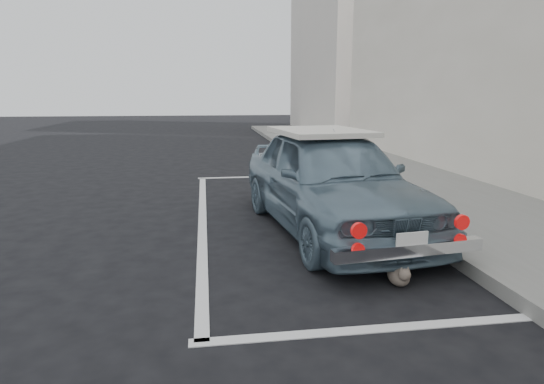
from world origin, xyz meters
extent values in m
plane|color=black|center=(0.00, 0.00, 0.00)|extent=(80.00, 80.00, 0.00)
cube|color=slate|center=(3.20, 2.00, 0.07)|extent=(2.80, 40.00, 0.15)
cube|color=black|center=(4.66, 4.00, 1.40)|extent=(0.10, 16.00, 2.40)
cube|color=#B42416|center=(4.66, 10.00, 4.60)|extent=(0.10, 2.00, 1.60)
cube|color=beige|center=(6.35, 20.00, 4.00)|extent=(3.50, 10.00, 8.00)
cube|color=silver|center=(0.50, -0.50, 0.00)|extent=(3.00, 0.12, 0.01)
cube|color=silver|center=(0.50, 6.50, 0.00)|extent=(3.00, 0.12, 0.01)
cube|color=silver|center=(-0.90, 3.00, 0.00)|extent=(0.12, 7.00, 0.01)
imported|color=slate|center=(0.84, 2.24, 0.70)|extent=(2.11, 4.27, 1.40)
cube|color=silver|center=(0.79, 2.64, 1.33)|extent=(1.33, 1.68, 0.07)
cube|color=silver|center=(1.07, 0.25, 0.38)|extent=(1.57, 0.30, 0.12)
cube|color=white|center=(1.07, 0.20, 0.48)|extent=(0.33, 0.06, 0.17)
cylinder|color=red|center=(0.53, 0.16, 0.62)|extent=(0.15, 0.06, 0.15)
cylinder|color=red|center=(1.61, 0.28, 0.62)|extent=(0.15, 0.06, 0.15)
cylinder|color=red|center=(0.53, 0.16, 0.44)|extent=(0.12, 0.05, 0.12)
cylinder|color=red|center=(1.61, 0.28, 0.44)|extent=(0.12, 0.05, 0.12)
ellipsoid|color=brown|center=(1.01, 0.30, 0.10)|extent=(0.21, 0.32, 0.19)
sphere|color=brown|center=(1.00, 0.17, 0.17)|extent=(0.12, 0.12, 0.12)
cone|color=brown|center=(0.97, 0.17, 0.23)|extent=(0.04, 0.04, 0.05)
cone|color=brown|center=(1.03, 0.16, 0.23)|extent=(0.04, 0.04, 0.05)
cylinder|color=brown|center=(1.06, 0.46, 0.04)|extent=(0.10, 0.20, 0.03)
camera|label=1|loc=(-0.83, -3.65, 1.82)|focal=30.00mm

